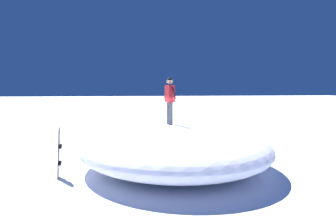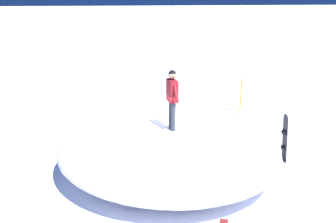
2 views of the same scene
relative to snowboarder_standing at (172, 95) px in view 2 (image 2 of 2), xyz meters
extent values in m
plane|color=white|center=(-0.36, -0.90, -2.52)|extent=(240.00, 240.00, 0.00)
ellipsoid|color=white|center=(0.09, -0.34, -1.77)|extent=(8.53, 8.24, 1.51)
cylinder|color=#333842|center=(0.02, -0.10, -0.61)|extent=(0.14, 0.14, 0.82)
cylinder|color=#333842|center=(-0.02, 0.10, -0.61)|extent=(0.14, 0.14, 0.82)
cube|color=maroon|center=(0.00, 0.00, 0.11)|extent=(0.30, 0.48, 0.61)
sphere|color=tan|center=(0.00, 0.00, 0.55)|extent=(0.22, 0.22, 0.22)
cylinder|color=maroon|center=(0.06, -0.31, 0.16)|extent=(0.15, 0.40, 0.50)
cylinder|color=maroon|center=(-0.06, 0.31, 0.16)|extent=(0.15, 0.40, 0.50)
sphere|color=black|center=(0.00, 0.00, 0.58)|extent=(0.21, 0.21, 0.21)
cube|color=black|center=(-3.66, -0.64, -1.78)|extent=(0.13, 0.29, 1.47)
cylinder|color=black|center=(-3.61, -0.63, -1.05)|extent=(0.06, 0.28, 0.28)
cube|color=#B2B2B7|center=(-3.64, -0.63, -1.52)|extent=(0.05, 0.24, 0.35)
cube|color=black|center=(-3.60, -0.63, -1.52)|extent=(0.09, 0.20, 0.11)
cube|color=black|center=(-3.63, -0.63, -2.05)|extent=(0.09, 0.20, 0.11)
cylinder|color=orange|center=(-3.67, -5.44, -1.71)|extent=(0.06, 0.06, 1.62)
cylinder|color=yellow|center=(-3.67, -5.44, -1.19)|extent=(0.10, 0.10, 0.06)
camera|label=1|loc=(-1.72, -8.66, 0.21)|focal=26.29mm
camera|label=2|loc=(1.11, 9.57, 2.73)|focal=39.11mm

